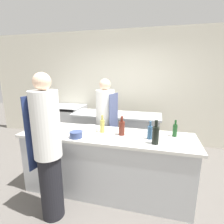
% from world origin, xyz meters
% --- Properties ---
extents(ground_plane, '(16.00, 16.00, 0.00)m').
position_xyz_m(ground_plane, '(0.00, 0.00, 0.00)').
color(ground_plane, '#605B56').
extents(wall_back, '(8.00, 0.06, 2.80)m').
position_xyz_m(wall_back, '(0.00, 2.13, 1.40)').
color(wall_back, silver).
rests_on(wall_back, ground_plane).
extents(prep_counter, '(2.53, 0.72, 0.93)m').
position_xyz_m(prep_counter, '(0.00, 0.00, 0.47)').
color(prep_counter, '#B7BABC').
rests_on(prep_counter, ground_plane).
extents(pass_counter, '(1.88, 0.65, 0.93)m').
position_xyz_m(pass_counter, '(-0.13, 1.23, 0.47)').
color(pass_counter, '#B7BABC').
rests_on(pass_counter, ground_plane).
extents(oven_range, '(0.83, 0.72, 0.93)m').
position_xyz_m(oven_range, '(-1.55, 1.72, 0.47)').
color(oven_range, '#B7BABC').
rests_on(oven_range, ground_plane).
extents(chef_at_prep_near, '(0.36, 0.34, 1.82)m').
position_xyz_m(chef_at_prep_near, '(-0.53, -0.64, 0.92)').
color(chef_at_prep_near, black).
rests_on(chef_at_prep_near, ground_plane).
extents(chef_at_stove, '(0.37, 0.36, 1.69)m').
position_xyz_m(chef_at_stove, '(-0.20, 0.64, 0.85)').
color(chef_at_stove, black).
rests_on(chef_at_stove, ground_plane).
extents(bottle_olive_oil, '(0.06, 0.06, 0.24)m').
position_xyz_m(bottle_olive_oil, '(0.96, 0.15, 1.02)').
color(bottle_olive_oil, '#19471E').
rests_on(bottle_olive_oil, prep_counter).
extents(bottle_vinegar, '(0.07, 0.07, 0.25)m').
position_xyz_m(bottle_vinegar, '(0.62, -0.02, 1.03)').
color(bottle_vinegar, '#2D5175').
rests_on(bottle_vinegar, prep_counter).
extents(bottle_wine, '(0.09, 0.09, 0.28)m').
position_xyz_m(bottle_wine, '(0.23, 0.03, 1.04)').
color(bottle_wine, '#5B2319').
rests_on(bottle_wine, prep_counter).
extents(bottle_cooking_oil, '(0.09, 0.09, 0.31)m').
position_xyz_m(bottle_cooking_oil, '(0.70, -0.18, 1.05)').
color(bottle_cooking_oil, black).
rests_on(bottle_cooking_oil, prep_counter).
extents(bottle_sauce, '(0.07, 0.07, 0.29)m').
position_xyz_m(bottle_sauce, '(-1.04, 0.08, 1.04)').
color(bottle_sauce, silver).
rests_on(bottle_sauce, prep_counter).
extents(bottle_water, '(0.07, 0.07, 0.26)m').
position_xyz_m(bottle_water, '(-0.07, 0.06, 1.03)').
color(bottle_water, '#B2A84C').
rests_on(bottle_water, prep_counter).
extents(bowl_mixing_large, '(0.17, 0.17, 0.09)m').
position_xyz_m(bowl_mixing_large, '(-0.36, -0.23, 0.97)').
color(bowl_mixing_large, navy).
rests_on(bowl_mixing_large, prep_counter).
extents(bowl_prep_small, '(0.27, 0.27, 0.05)m').
position_xyz_m(bowl_prep_small, '(-0.30, 0.10, 0.96)').
color(bowl_prep_small, white).
rests_on(bowl_prep_small, prep_counter).
extents(cutting_board, '(0.44, 0.20, 0.01)m').
position_xyz_m(cutting_board, '(-0.69, -0.00, 0.94)').
color(cutting_board, white).
rests_on(cutting_board, prep_counter).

